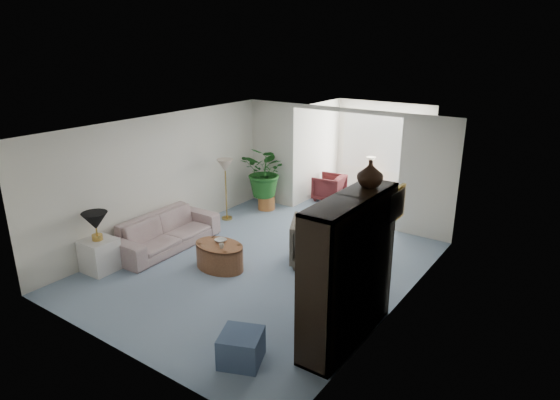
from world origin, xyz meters
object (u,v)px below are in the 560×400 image
Objects in this scene: plant_pot at (266,203)px; table_lamp at (95,221)px; framed_picture at (396,205)px; floor_lamp at (225,165)px; ottoman at (241,348)px; cabinet_urn at (370,174)px; coffee_cup at (222,246)px; sunroom_chair_blue at (385,199)px; sunroom_table at (369,187)px; sunroom_chair_maroon at (329,188)px; end_table at (100,255)px; coffee_bowl at (221,241)px; side_table_dark at (359,249)px; entertainment_cabinet at (348,270)px; coffee_table at (220,256)px; wingback_chair at (317,241)px; sofa at (166,232)px.

table_lamp is at bearing -96.47° from plant_pot.
framed_picture reaches higher than floor_lamp.
cabinet_urn is at bearing 64.38° from ottoman.
framed_picture is 3.17m from coffee_cup.
sunroom_table is (-0.75, 0.75, -0.04)m from sunroom_chair_blue.
sunroom_chair_blue is 0.99× the size of sunroom_chair_maroon.
coffee_bowl is at bearing 40.86° from end_table.
coffee_bowl is (-3.09, -0.24, -1.23)m from framed_picture.
side_table_dark is at bearing -25.29° from plant_pot.
table_lamp reaches higher than sunroom_table.
plant_pot is (0.48, 4.25, -0.77)m from table_lamp.
coffee_bowl is 0.36× the size of sunroom_table.
sunroom_chair_blue is (1.27, 4.33, -0.15)m from coffee_bowl.
entertainment_cabinet reaches higher than floor_lamp.
end_table is at bearing -108.12° from sunroom_table.
ottoman is at bearing -179.57° from sunroom_chair_blue.
coffee_bowl is at bearing -3.51° from sunroom_chair_maroon.
entertainment_cabinet reaches higher than coffee_bowl.
cabinet_urn is (2.81, -0.09, 1.98)m from coffee_table.
framed_picture is 5.66m from sunroom_table.
cabinet_urn reaches higher than side_table_dark.
cabinet_urn reaches higher than framed_picture.
cabinet_urn is (2.66, 0.01, 1.71)m from coffee_cup.
side_table_dark is at bearing 175.95° from wingback_chair.
entertainment_cabinet reaches higher than framed_picture.
end_table is 1.04× the size of sunroom_table.
coffee_cup is (1.80, 1.18, -0.44)m from table_lamp.
sofa is 1.10× the size of entertainment_cabinet.
sunroom_chair_blue is (-1.59, 5.02, -0.69)m from entertainment_cabinet.
coffee_bowl is at bearing -95.84° from sunroom_table.
cabinet_urn is 5.42m from plant_pot.
side_table_dark is (3.45, 1.40, 0.00)m from sofa.
floor_lamp is at bearing 128.57° from coffee_bowl.
end_table is 2.91× the size of coffee_bowl.
wingback_chair is at bearing -156.80° from side_table_dark.
table_lamp is at bearing -160.94° from framed_picture.
plant_pot is at bearing 113.18° from coffee_cup.
sunroom_chair_blue is at bearing 73.66° from coffee_bowl.
ottoman is at bearing -8.41° from end_table.
cabinet_urn is 0.89× the size of plant_pot.
sunroom_chair_blue reaches higher than end_table.
coffee_cup is (1.65, -2.02, -0.76)m from floor_lamp.
sofa is at bearing -110.54° from sunroom_table.
side_table_dark is at bearing 37.04° from end_table.
wingback_chair is 0.77m from side_table_dark.
framed_picture is 1.39× the size of floor_lamp.
ottoman is 5.73m from plant_pot.
plant_pot is at bearing 142.44° from cabinet_urn.
plant_pot is at bearing 123.34° from ottoman.
table_lamp is 2.19m from coffee_cup.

